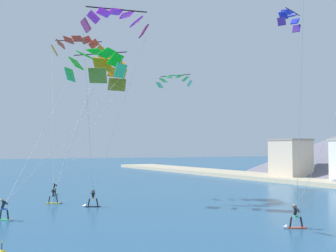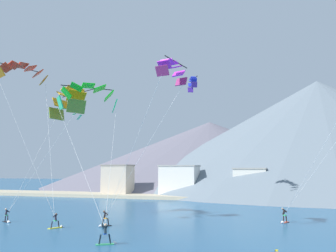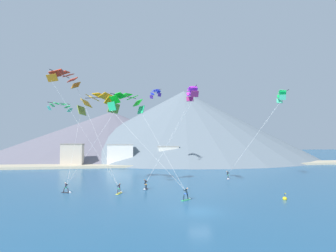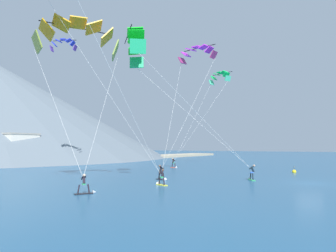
{
  "view_description": "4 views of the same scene",
  "coord_description": "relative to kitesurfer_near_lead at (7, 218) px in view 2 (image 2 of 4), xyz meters",
  "views": [
    {
      "loc": [
        38.93,
        0.52,
        5.77
      ],
      "look_at": [
        2.73,
        18.9,
        7.62
      ],
      "focal_mm": 50.0,
      "sensor_mm": 36.0,
      "label": 1
    },
    {
      "loc": [
        14.66,
        -21.92,
        5.99
      ],
      "look_at": [
        1.92,
        15.18,
        10.62
      ],
      "focal_mm": 40.0,
      "sensor_mm": 36.0,
      "label": 2
    },
    {
      "loc": [
        -8.42,
        -29.21,
        7.96
      ],
      "look_at": [
        -1.3,
        14.51,
        10.56
      ],
      "focal_mm": 28.0,
      "sensor_mm": 36.0,
      "label": 3
    },
    {
      "loc": [
        -36.02,
        -5.5,
        3.78
      ],
      "look_at": [
        -0.45,
        16.6,
        6.35
      ],
      "focal_mm": 35.0,
      "sensor_mm": 36.0,
      "label": 4
    }
  ],
  "objects": [
    {
      "name": "kitesurfer_near_lead",
      "position": [
        0.0,
        0.0,
        0.0
      ],
      "size": [
        1.72,
        1.19,
        1.67
      ],
      "color": "black",
      "rests_on": "ground"
    },
    {
      "name": "kitesurfer_near_trail",
      "position": [
        12.16,
        0.72,
        0.07
      ],
      "size": [
        0.93,
        1.78,
        1.75
      ],
      "color": "black",
      "rests_on": "ground"
    },
    {
      "name": "kitesurfer_mid_center",
      "position": [
        17.16,
        -7.85,
        0.11
      ],
      "size": [
        1.65,
        1.33,
        1.8
      ],
      "color": "#33B266",
      "rests_on": "ground"
    },
    {
      "name": "kitesurfer_far_left",
      "position": [
        8.05,
        -1.73,
        -0.03
      ],
      "size": [
        1.08,
        1.75,
        1.64
      ],
      "color": "yellow",
      "rests_on": "ground"
    },
    {
      "name": "kitesurfer_far_right",
      "position": [
        30.27,
        9.93,
        0.08
      ],
      "size": [
        0.99,
        1.77,
        1.76
      ],
      "color": "#E54C33",
      "rests_on": "ground"
    },
    {
      "name": "parafoil_kite_near_lead",
      "position": [
        3.95,
        5.62,
        14.66
      ],
      "size": [
        8.21,
        8.54,
        15.37
      ],
      "color": "olive"
    },
    {
      "name": "parafoil_kite_near_trail",
      "position": [
        19.97,
        0.22,
        15.84
      ],
      "size": [
        8.56,
        5.66,
        15.83
      ],
      "color": "#9E2A69"
    },
    {
      "name": "parafoil_kite_mid_center",
      "position": [
        9.02,
        2.08,
        14.36
      ],
      "size": [
        11.06,
        12.87,
        14.72
      ],
      "color": "#21C271"
    },
    {
      "name": "parafoil_kite_far_left",
      "position": [
        -1.5,
        3.09,
        18.33
      ],
      "size": [
        11.47,
        8.27,
        18.59
      ],
      "color": "#BA6F13"
    },
    {
      "name": "parafoil_kite_distant_high_outer",
      "position": [
        16.25,
        22.3,
        19.8
      ],
      "size": [
        2.61,
        4.3,
        1.97
      ],
      "color": "#4E2995"
    },
    {
      "name": "parafoil_kite_distant_low_drift",
      "position": [
        -5.94,
        19.36,
        15.57
      ],
      "size": [
        5.02,
        4.58,
        1.95
      ],
      "color": "#46C8A1"
    },
    {
      "name": "shoreline_strip",
      "position": [
        17.25,
        41.7,
        -0.11
      ],
      "size": [
        180.0,
        10.0,
        0.7
      ],
      "primitive_type": "cube",
      "color": "#BCAD8E",
      "rests_on": "ground"
    },
    {
      "name": "shore_building_harbour_front",
      "position": [
        -7.53,
        43.3,
        3.18
      ],
      "size": [
        6.62,
        4.99,
        7.24
      ],
      "color": "beige",
      "rests_on": "ground"
    },
    {
      "name": "shore_building_promenade_mid",
      "position": [
        7.23,
        43.95,
        3.09
      ],
      "size": [
        8.43,
        5.38,
        7.08
      ],
      "color": "silver",
      "rests_on": "ground"
    },
    {
      "name": "shore_building_old_town",
      "position": [
        22.8,
        43.7,
        2.78
      ],
      "size": [
        6.78,
        6.18,
        6.46
      ],
      "color": "silver",
      "rests_on": "ground"
    },
    {
      "name": "mountain_peak_west_ridge",
      "position": [
        1.33,
        101.7,
        11.54
      ],
      "size": [
        120.68,
        120.68,
        24.0
      ],
      "color": "slate",
      "rests_on": "ground"
    },
    {
      "name": "mountain_peak_central_summit",
      "position": [
        39.02,
        90.94,
        16.75
      ],
      "size": [
        124.77,
        124.77,
        34.42
      ],
      "color": "slate",
      "rests_on": "ground"
    }
  ]
}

